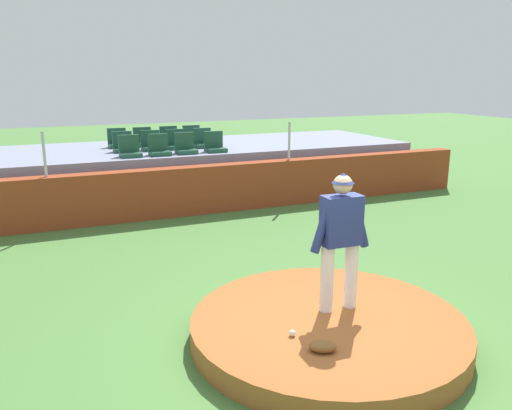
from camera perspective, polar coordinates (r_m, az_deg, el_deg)
The scene contains 21 objects.
ground_plane at distance 6.61m, azimuth 7.90°, elevation -14.31°, with size 60.00×60.00×0.00m, color #497938.
pitchers_mound at distance 6.55m, azimuth 7.94°, elevation -13.26°, with size 3.36×3.36×0.27m, color #9F5829.
pitcher at distance 6.37m, azimuth 9.34°, elevation -2.92°, with size 0.81×0.28×1.75m.
baseball at distance 6.01m, azimuth 4.02°, elevation -13.91°, with size 0.07×0.07×0.07m, color white.
fielding_glove at distance 5.75m, azimuth 7.36°, elevation -15.21°, with size 0.30×0.20×0.11m, color brown.
brick_barrier at distance 11.97m, azimuth -7.85°, elevation 1.55°, with size 15.29×0.40×1.11m, color #953A1D.
fence_post_left at distance 11.39m, azimuth -22.31°, elevation 5.20°, with size 0.06×0.06×0.93m, color silver.
fence_post_right at distance 12.76m, azimuth 3.69°, elevation 7.07°, with size 0.06×0.06×0.93m, color silver.
bleacher_platform at distance 14.20m, azimuth -10.44°, elevation 3.76°, with size 13.55×3.82×1.27m, color gray.
stadium_chair_0 at distance 12.56m, azimuth -13.73°, elevation 5.92°, with size 0.48×0.44×0.50m.
stadium_chair_1 at distance 12.67m, azimuth -10.63°, elevation 6.14°, with size 0.48×0.44×0.50m.
stadium_chair_2 at distance 12.86m, azimuth -7.79°, elevation 6.36°, with size 0.48×0.44×0.50m.
stadium_chair_3 at distance 13.06m, azimuth -4.57°, elevation 6.57°, with size 0.48×0.44×0.50m.
stadium_chair_4 at distance 13.42m, azimuth -14.44°, elevation 6.38°, with size 0.48×0.44×0.50m.
stadium_chair_5 at distance 13.54m, azimuth -11.50°, elevation 6.60°, with size 0.48×0.44×0.50m.
stadium_chair_6 at distance 13.70m, azimuth -8.77°, elevation 6.80°, with size 0.48×0.44×0.50m.
stadium_chair_7 at distance 13.90m, azimuth -5.85°, elevation 6.99°, with size 0.48×0.44×0.50m.
stadium_chair_8 at distance 14.30m, azimuth -15.02°, elevation 6.79°, with size 0.48×0.44×0.50m.
stadium_chair_9 at distance 14.39m, azimuth -12.34°, elevation 6.99°, with size 0.48×0.44×0.50m.
stadium_chair_10 at distance 14.55m, azimuth -9.52°, elevation 7.20°, with size 0.48×0.44×0.50m.
stadium_chair_11 at distance 14.71m, azimuth -7.02°, elevation 7.36°, with size 0.48×0.44×0.50m.
Camera 1 is at (-3.09, -4.93, 3.13)m, focal length 36.28 mm.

